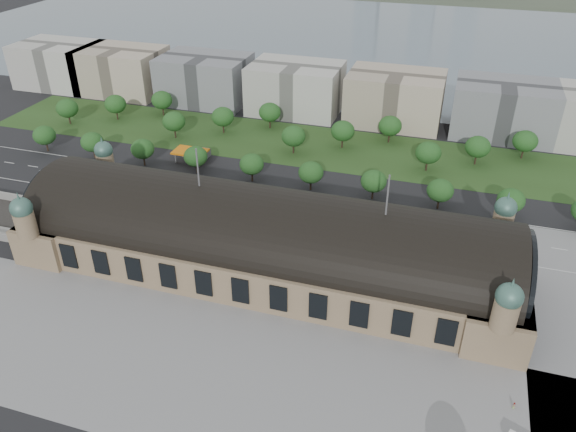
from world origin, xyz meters
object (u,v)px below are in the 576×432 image
(parked_car_4, at_px, (193,209))
(parked_car_0, at_px, (122,197))
(traffic_car_2, at_px, (179,202))
(bus_east, at_px, (317,217))
(bus_mid, at_px, (333,223))
(traffic_car_0, at_px, (44,171))
(traffic_car_1, at_px, (73,168))
(parked_car_1, at_px, (118,201))
(traffic_car_3, at_px, (254,195))
(parked_car_2, at_px, (180,210))
(traffic_car_6, at_px, (497,238))
(parked_car_6, at_px, (179,207))
(petrol_station, at_px, (196,152))
(parked_car_5, at_px, (206,211))
(bus_west, at_px, (265,215))
(pedestrian_0, at_px, (514,406))
(traffic_car_4, at_px, (353,218))
(traffic_car_5, at_px, (366,211))
(parked_car_3, at_px, (186,208))

(parked_car_4, bearing_deg, parked_car_0, -123.05)
(traffic_car_2, bearing_deg, bus_east, 92.10)
(bus_mid, bearing_deg, traffic_car_0, 82.88)
(traffic_car_1, relative_size, parked_car_1, 0.74)
(traffic_car_3, relative_size, parked_car_2, 0.97)
(traffic_car_1, height_order, parked_car_1, parked_car_1)
(parked_car_4, xyz_separation_m, bus_east, (44.67, 6.74, 0.94))
(parked_car_2, bearing_deg, parked_car_4, 75.17)
(traffic_car_6, xyz_separation_m, parked_car_1, (-133.84, -15.34, -0.06))
(traffic_car_3, height_order, parked_car_6, parked_car_6)
(petrol_station, height_order, traffic_car_2, petrol_station)
(traffic_car_0, relative_size, traffic_car_3, 0.91)
(traffic_car_0, xyz_separation_m, parked_car_5, (76.51, -9.86, 0.05))
(petrol_station, height_order, bus_mid, petrol_station)
(petrol_station, height_order, parked_car_2, petrol_station)
(parked_car_5, bearing_deg, bus_west, 56.46)
(parked_car_4, xyz_separation_m, bus_west, (26.79, 2.00, 0.97))
(parked_car_0, distance_m, pedestrian_0, 149.16)
(traffic_car_1, height_order, bus_west, bus_west)
(pedestrian_0, bearing_deg, parked_car_2, 160.46)
(traffic_car_4, bearing_deg, parked_car_5, -82.74)
(traffic_car_4, distance_m, parked_car_6, 63.06)
(parked_car_4, xyz_separation_m, bus_mid, (50.84, 4.28, 1.06))
(traffic_car_5, height_order, parked_car_2, parked_car_2)
(traffic_car_5, distance_m, parked_car_4, 62.64)
(traffic_car_3, relative_size, parked_car_0, 0.96)
(bus_east, bearing_deg, traffic_car_4, -75.63)
(petrol_station, relative_size, bus_mid, 1.14)
(traffic_car_0, relative_size, bus_east, 0.37)
(bus_east, bearing_deg, parked_car_5, 93.91)
(traffic_car_4, distance_m, traffic_car_6, 48.47)
(parked_car_6, bearing_deg, pedestrian_0, 27.56)
(petrol_station, relative_size, parked_car_1, 2.55)
(traffic_car_6, distance_m, parked_car_5, 100.43)
(parked_car_5, bearing_deg, traffic_car_1, -141.87)
(traffic_car_0, xyz_separation_m, traffic_car_4, (127.74, 1.18, 0.02))
(traffic_car_3, bearing_deg, parked_car_1, 118.46)
(traffic_car_2, distance_m, traffic_car_4, 63.85)
(traffic_car_1, xyz_separation_m, parked_car_5, (66.74, -15.46, 0.09))
(parked_car_5, distance_m, bus_west, 21.73)
(traffic_car_2, bearing_deg, parked_car_3, 52.64)
(traffic_car_0, distance_m, parked_car_4, 72.02)
(parked_car_3, xyz_separation_m, parked_car_5, (8.14, 0.00, 0.12))
(petrol_station, relative_size, parked_car_5, 2.57)
(bus_mid, bearing_deg, bus_west, 90.92)
(bus_east, bearing_deg, traffic_car_0, 82.68)
(traffic_car_5, relative_size, parked_car_5, 0.75)
(traffic_car_0, xyz_separation_m, traffic_car_2, (64.43, -7.10, 0.01))
(traffic_car_5, height_order, bus_mid, bus_mid)
(parked_car_0, distance_m, parked_car_4, 29.06)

